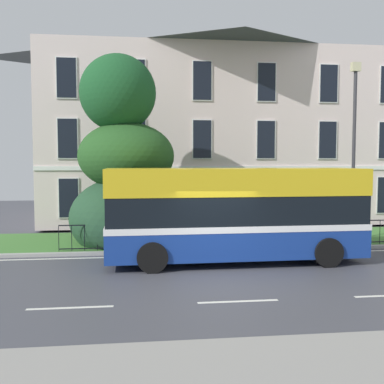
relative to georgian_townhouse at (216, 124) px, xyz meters
The scene contains 7 objects.
ground_plane 15.10m from the georgian_townhouse, 99.56° to the right, with size 60.00×56.00×0.18m.
georgian_townhouse is the anchor object (origin of this frame).
iron_verge_railing 11.41m from the georgian_townhouse, 90.00° to the right, with size 15.29×0.04×0.97m.
evergreen_tree 10.40m from the georgian_townhouse, 121.81° to the right, with size 4.58×4.58×8.28m.
single_decker_bus 12.83m from the georgian_townhouse, 97.00° to the right, with size 8.68×2.83×3.18m.
street_lamp_post 10.23m from the georgian_townhouse, 65.66° to the right, with size 0.36×0.24×7.34m.
litter_bin 10.68m from the georgian_townhouse, 98.75° to the right, with size 0.54×0.54×1.18m.
Camera 1 is at (-2.39, -12.28, 3.41)m, focal length 41.85 mm.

